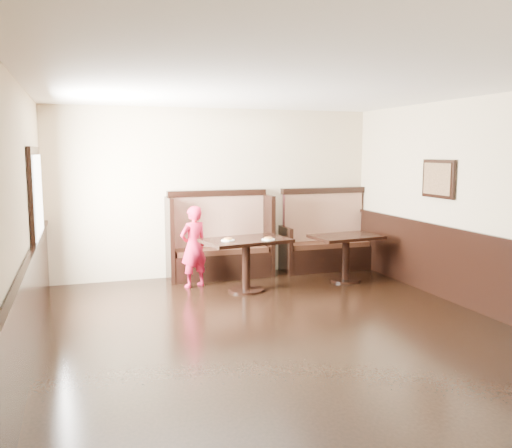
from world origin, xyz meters
name	(u,v)px	position (x,y,z in m)	size (l,w,h in m)	color
ground	(294,341)	(0.00, 0.00, 0.00)	(7.00, 7.00, 0.00)	black
room_shell	(260,279)	(-0.30, 0.28, 0.67)	(7.00, 7.00, 7.00)	#C3AD8D
booth_main	(220,246)	(0.00, 3.30, 0.53)	(1.75, 0.72, 1.45)	black
booth_neighbor	(326,242)	(1.95, 3.29, 0.48)	(1.65, 0.72, 1.45)	black
table_main	(246,251)	(0.14, 2.26, 0.61)	(1.37, 1.00, 0.79)	black
table_neighbor	(346,247)	(1.87, 2.37, 0.56)	(1.14, 0.81, 0.75)	black
child	(194,247)	(-0.55, 2.76, 0.63)	(0.46, 0.30, 1.26)	red
pizza_plate_left	(228,240)	(-0.15, 2.20, 0.81)	(0.20, 0.20, 0.04)	white
pizza_plate_right	(268,239)	(0.44, 2.09, 0.81)	(0.20, 0.20, 0.04)	white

